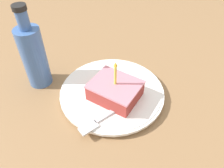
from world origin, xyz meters
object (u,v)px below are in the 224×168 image
object	(u,v)px
bottle	(34,55)
plate	(112,92)
fork	(103,117)
cake_slice	(117,91)

from	to	relation	value
bottle	plate	bearing A→B (deg)	-73.45
fork	cake_slice	bearing A→B (deg)	4.91
fork	bottle	bearing A→B (deg)	82.85
plate	cake_slice	bearing A→B (deg)	-123.37
plate	cake_slice	size ratio (longest dim) A/B	2.33
fork	bottle	world-z (taller)	bottle
fork	bottle	size ratio (longest dim) A/B	0.67
plate	bottle	distance (m)	0.23
fork	bottle	xyz separation A→B (m)	(0.03, 0.24, 0.07)
cake_slice	plate	bearing A→B (deg)	56.63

